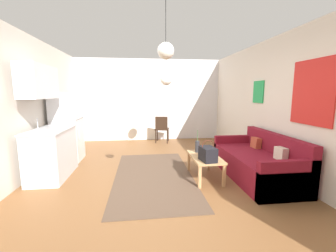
# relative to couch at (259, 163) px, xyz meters

# --- Properties ---
(ground_plane) EXTENTS (5.25, 8.16, 0.10)m
(ground_plane) POSITION_rel_couch_xyz_m (-1.88, -0.20, -0.32)
(ground_plane) COLOR brown
(wall_back) EXTENTS (4.85, 0.13, 2.64)m
(wall_back) POSITION_rel_couch_xyz_m (-1.89, 3.63, 1.04)
(wall_back) COLOR silver
(wall_back) RESTS_ON ground_plane
(wall_right) EXTENTS (0.12, 7.76, 2.64)m
(wall_right) POSITION_rel_couch_xyz_m (0.50, -0.20, 1.05)
(wall_right) COLOR silver
(wall_right) RESTS_ON ground_plane
(area_rug) EXTENTS (1.43, 2.86, 0.01)m
(area_rug) POSITION_rel_couch_xyz_m (-1.94, 0.30, -0.27)
(area_rug) COLOR brown
(area_rug) RESTS_ON ground_plane
(couch) EXTENTS (0.92, 1.93, 0.82)m
(couch) POSITION_rel_couch_xyz_m (0.00, 0.00, 0.00)
(couch) COLOR maroon
(couch) RESTS_ON ground_plane
(coffee_table) EXTENTS (0.50, 0.91, 0.42)m
(coffee_table) POSITION_rel_couch_xyz_m (-1.00, 0.10, 0.08)
(coffee_table) COLOR tan
(coffee_table) RESTS_ON ground_plane
(bamboo_vase) EXTENTS (0.09, 0.09, 0.44)m
(bamboo_vase) POSITION_rel_couch_xyz_m (-1.08, 0.37, 0.26)
(bamboo_vase) COLOR #2D2D33
(bamboo_vase) RESTS_ON coffee_table
(handbag) EXTENTS (0.26, 0.35, 0.36)m
(handbag) POSITION_rel_couch_xyz_m (-1.04, -0.18, 0.27)
(handbag) COLOR black
(handbag) RESTS_ON coffee_table
(refrigerator) EXTENTS (0.61, 0.63, 1.57)m
(refrigerator) POSITION_rel_couch_xyz_m (-3.85, 1.54, 0.51)
(refrigerator) COLOR white
(refrigerator) RESTS_ON ground_plane
(kitchen_counter) EXTENTS (0.61, 1.14, 2.05)m
(kitchen_counter) POSITION_rel_couch_xyz_m (-3.84, 0.51, 0.50)
(kitchen_counter) COLOR silver
(kitchen_counter) RESTS_ON ground_plane
(accent_chair) EXTENTS (0.50, 0.48, 0.84)m
(accent_chair) POSITION_rel_couch_xyz_m (-1.52, 3.06, 0.20)
(accent_chair) COLOR black
(accent_chair) RESTS_ON ground_plane
(pendant_lamp_near) EXTENTS (0.20, 0.20, 0.68)m
(pendant_lamp_near) POSITION_rel_couch_xyz_m (-1.84, -0.91, 1.79)
(pendant_lamp_near) COLOR black
(pendant_lamp_far) EXTENTS (0.28, 0.28, 0.92)m
(pendant_lamp_far) POSITION_rel_couch_xyz_m (-1.57, 1.44, 1.60)
(pendant_lamp_far) COLOR black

